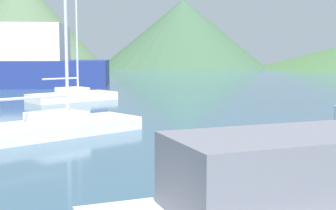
{
  "coord_description": "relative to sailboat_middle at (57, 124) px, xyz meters",
  "views": [
    {
      "loc": [
        -0.56,
        -0.97,
        2.85
      ],
      "look_at": [
        0.53,
        14.0,
        1.2
      ],
      "focal_mm": 50.0,
      "sensor_mm": 36.0,
      "label": 1
    }
  ],
  "objects": [
    {
      "name": "sailboat_middle",
      "position": [
        0.0,
        0.0,
        0.0
      ],
      "size": [
        6.04,
        5.44,
        9.34
      ],
      "rotation": [
        0.0,
        0.0,
        0.68
      ],
      "color": "silver",
      "rests_on": "ground_plane"
    },
    {
      "name": "sailboat_outer",
      "position": [
        -1.02,
        12.14,
        -0.04
      ],
      "size": [
        5.48,
        4.88,
        6.53
      ],
      "rotation": [
        0.0,
        0.0,
        0.64
      ],
      "color": "white",
      "rests_on": "ground_plane"
    },
    {
      "name": "hill_central",
      "position": [
        -16.99,
        69.63,
        7.85
      ],
      "size": [
        29.58,
        29.58,
        16.45
      ],
      "color": "#4C6647",
      "rests_on": "ground_plane"
    },
    {
      "name": "hill_east",
      "position": [
        12.63,
        77.94,
        6.45
      ],
      "size": [
        33.6,
        33.6,
        13.65
      ],
      "color": "#38563D",
      "rests_on": "ground_plane"
    }
  ]
}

